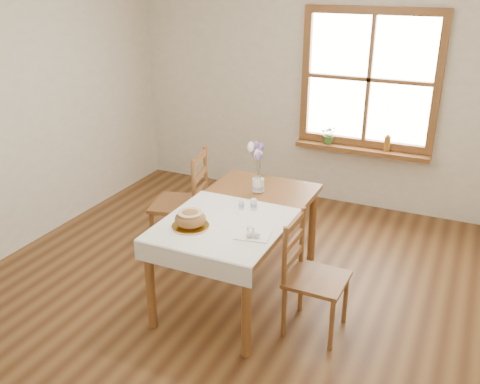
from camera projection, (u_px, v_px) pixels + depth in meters
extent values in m
plane|color=brown|center=(224.00, 308.00, 4.31)|extent=(5.00, 5.00, 0.00)
cube|color=beige|center=(323.00, 89.00, 5.90)|extent=(4.50, 0.10, 2.60)
cube|color=brown|center=(376.00, 10.00, 5.35)|extent=(1.46, 0.08, 0.08)
cube|color=brown|center=(363.00, 142.00, 5.88)|extent=(1.46, 0.08, 0.08)
cube|color=brown|center=(306.00, 74.00, 5.88)|extent=(0.08, 0.08, 1.30)
cube|color=brown|center=(438.00, 85.00, 5.35)|extent=(0.08, 0.08, 1.30)
cube|color=brown|center=(369.00, 80.00, 5.62)|extent=(0.04, 0.06, 1.30)
cube|color=brown|center=(369.00, 80.00, 5.62)|extent=(1.30, 0.06, 0.04)
cube|color=white|center=(370.00, 79.00, 5.64)|extent=(1.30, 0.01, 1.30)
cube|color=brown|center=(361.00, 150.00, 5.86)|extent=(1.46, 0.20, 0.05)
cube|color=brown|center=(240.00, 212.00, 4.28)|extent=(0.90, 1.60, 0.05)
cylinder|color=brown|center=(150.00, 287.00, 3.96)|extent=(0.07, 0.07, 0.70)
cylinder|color=brown|center=(246.00, 313.00, 3.66)|extent=(0.07, 0.07, 0.70)
cylinder|color=brown|center=(235.00, 211.00, 5.20)|extent=(0.07, 0.07, 0.70)
cylinder|color=brown|center=(312.00, 226.00, 4.90)|extent=(0.07, 0.07, 0.70)
cube|color=white|center=(223.00, 224.00, 4.02)|extent=(0.91, 0.99, 0.01)
cylinder|color=white|center=(191.00, 226.00, 3.95)|extent=(0.33, 0.33, 0.01)
ellipsoid|color=olive|center=(190.00, 217.00, 3.93)|extent=(0.23, 0.23, 0.13)
cube|color=white|center=(253.00, 235.00, 3.83)|extent=(0.28, 0.25, 0.01)
cylinder|color=white|center=(241.00, 204.00, 4.24)|extent=(0.06, 0.06, 0.08)
cylinder|color=white|center=(254.00, 204.00, 4.22)|extent=(0.06, 0.06, 0.10)
cylinder|color=white|center=(258.00, 186.00, 4.58)|extent=(0.11, 0.11, 0.11)
imported|color=#3C6D2B|center=(329.00, 136.00, 5.96)|extent=(0.20, 0.22, 0.16)
cylinder|color=#A1651D|center=(387.00, 143.00, 5.71)|extent=(0.07, 0.07, 0.18)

